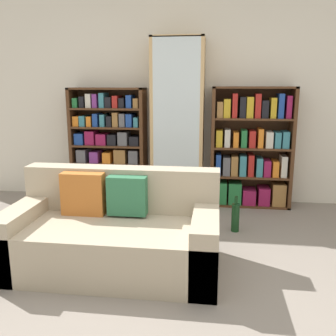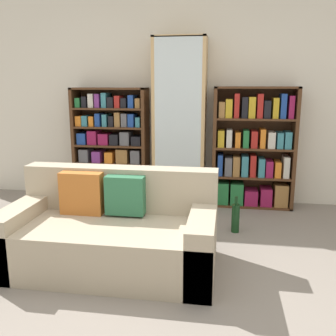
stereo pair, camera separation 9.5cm
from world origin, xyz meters
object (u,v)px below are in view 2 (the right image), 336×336
couch (112,233)px  bookshelf_right (253,151)px  display_cabinet (180,123)px  bookshelf_left (111,147)px  wine_bottle (235,218)px

couch → bookshelf_right: bearing=55.5°
display_cabinet → couch: bearing=-100.6°
bookshelf_left → bookshelf_right: bookshelf_right is taller
display_cabinet → wine_bottle: bearing=-52.4°
display_cabinet → bookshelf_right: (0.89, 0.02, -0.33)m
bookshelf_left → wine_bottle: (1.57, -0.91, -0.54)m
bookshelf_left → display_cabinet: bearing=-1.1°
bookshelf_right → wine_bottle: (-0.21, -0.91, -0.53)m
display_cabinet → bookshelf_left: bearing=178.9°
bookshelf_left → bookshelf_right: size_ratio=0.99×
display_cabinet → bookshelf_right: size_ratio=1.39×
bookshelf_right → wine_bottle: bookshelf_right is taller
bookshelf_left → bookshelf_right: 1.77m
wine_bottle → couch: bearing=-139.4°
bookshelf_left → wine_bottle: size_ratio=3.85×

